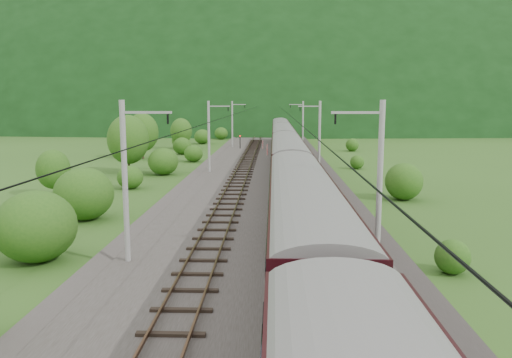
{
  "coord_description": "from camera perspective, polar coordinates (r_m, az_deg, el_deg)",
  "views": [
    {
      "loc": [
        1.07,
        -23.88,
        8.22
      ],
      "look_at": [
        -0.19,
        12.17,
        2.6
      ],
      "focal_mm": 35.0,
      "sensor_mm": 36.0,
      "label": 1
    }
  ],
  "objects": [
    {
      "name": "ground",
      "position": [
        25.27,
        -0.54,
        -10.12
      ],
      "size": [
        600.0,
        600.0,
        0.0
      ],
      "primitive_type": "plane",
      "color": "#284A17",
      "rests_on": "ground"
    },
    {
      "name": "railbed",
      "position": [
        34.84,
        0.19,
        -4.54
      ],
      "size": [
        14.0,
        220.0,
        0.3
      ],
      "primitive_type": "cube",
      "color": "#38332D",
      "rests_on": "ground"
    },
    {
      "name": "track_left",
      "position": [
        34.95,
        -3.75,
        -4.14
      ],
      "size": [
        2.4,
        220.0,
        0.27
      ],
      "color": "brown",
      "rests_on": "railbed"
    },
    {
      "name": "track_right",
      "position": [
        34.8,
        4.16,
        -4.2
      ],
      "size": [
        2.4,
        220.0,
        0.27
      ],
      "color": "brown",
      "rests_on": "railbed"
    },
    {
      "name": "catenary_left",
      "position": [
        56.46,
        -5.33,
        5.04
      ],
      "size": [
        2.54,
        192.28,
        8.0
      ],
      "color": "gray",
      "rests_on": "railbed"
    },
    {
      "name": "catenary_right",
      "position": [
        56.23,
        7.19,
        4.99
      ],
      "size": [
        2.54,
        192.28,
        8.0
      ],
      "color": "gray",
      "rests_on": "railbed"
    },
    {
      "name": "overhead_wires",
      "position": [
        33.91,
        0.2,
        6.96
      ],
      "size": [
        4.83,
        198.0,
        0.03
      ],
      "color": "black",
      "rests_on": "ground"
    },
    {
      "name": "mountain_main",
      "position": [
        284.0,
        1.81,
        7.19
      ],
      "size": [
        504.0,
        360.0,
        244.0
      ],
      "primitive_type": "ellipsoid",
      "color": "black",
      "rests_on": "ground"
    },
    {
      "name": "mountain_ridge",
      "position": [
        345.86,
        -18.62,
        7.03
      ],
      "size": [
        336.0,
        280.0,
        132.0
      ],
      "primitive_type": "ellipsoid",
      "color": "black",
      "rests_on": "ground"
    },
    {
      "name": "train",
      "position": [
        45.72,
        3.67,
        3.05
      ],
      "size": [
        3.06,
        170.1,
        5.32
      ],
      "color": "black",
      "rests_on": "ground"
    },
    {
      "name": "hazard_post_near",
      "position": [
        84.39,
        0.79,
        3.99
      ],
      "size": [
        0.16,
        0.16,
        1.52
      ],
      "primitive_type": "cylinder",
      "color": "red",
      "rests_on": "railbed"
    },
    {
      "name": "hazard_post_far",
      "position": [
        74.45,
        1.29,
        3.38
      ],
      "size": [
        0.17,
        0.17,
        1.64
      ],
      "primitive_type": "cylinder",
      "color": "red",
      "rests_on": "railbed"
    },
    {
      "name": "signal",
      "position": [
        85.08,
        -1.83,
        4.39
      ],
      "size": [
        0.25,
        0.25,
        2.23
      ],
      "color": "black",
      "rests_on": "railbed"
    },
    {
      "name": "vegetation_left",
      "position": [
        47.65,
        -16.58,
        1.72
      ],
      "size": [
        12.3,
        146.7,
        6.83
      ],
      "color": "#265416",
      "rests_on": "ground"
    }
  ]
}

